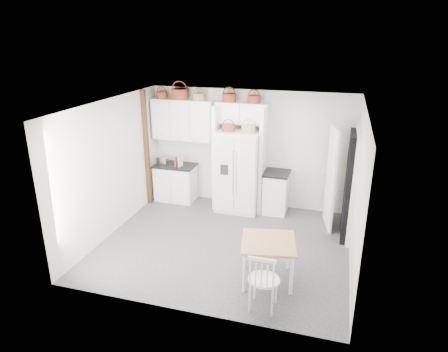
% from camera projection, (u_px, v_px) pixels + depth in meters
% --- Properties ---
extents(floor, '(4.50, 4.50, 0.00)m').
position_uv_depth(floor, '(225.00, 244.00, 7.49)').
color(floor, '#232328').
rests_on(floor, ground).
extents(ceiling, '(4.50, 4.50, 0.00)m').
position_uv_depth(ceiling, '(225.00, 105.00, 6.60)').
color(ceiling, white).
rests_on(ceiling, wall_back).
extents(wall_back, '(4.50, 0.00, 4.50)m').
position_uv_depth(wall_back, '(250.00, 149.00, 8.85)').
color(wall_back, silver).
rests_on(wall_back, floor).
extents(wall_left, '(0.00, 4.00, 4.00)m').
position_uv_depth(wall_left, '(112.00, 167.00, 7.64)').
color(wall_left, silver).
rests_on(wall_left, floor).
extents(wall_right, '(0.00, 4.00, 4.00)m').
position_uv_depth(wall_right, '(358.00, 193.00, 6.45)').
color(wall_right, silver).
rests_on(wall_right, floor).
extents(refrigerator, '(0.92, 0.74, 1.79)m').
position_uv_depth(refrigerator, '(239.00, 171.00, 8.67)').
color(refrigerator, silver).
rests_on(refrigerator, floor).
extents(base_cab_left, '(0.89, 0.56, 0.83)m').
position_uv_depth(base_cab_left, '(176.00, 183.00, 9.33)').
color(base_cab_left, white).
rests_on(base_cab_left, floor).
extents(base_cab_right, '(0.50, 0.60, 0.88)m').
position_uv_depth(base_cab_right, '(276.00, 193.00, 8.69)').
color(base_cab_right, white).
rests_on(base_cab_right, floor).
extents(dining_table, '(0.97, 0.97, 0.69)m').
position_uv_depth(dining_table, '(268.00, 261.00, 6.30)').
color(dining_table, '#AB7440').
rests_on(dining_table, floor).
extents(windsor_chair, '(0.46, 0.42, 0.93)m').
position_uv_depth(windsor_chair, '(264.00, 280.00, 5.61)').
color(windsor_chair, white).
rests_on(windsor_chair, floor).
extents(counter_left, '(0.93, 0.60, 0.04)m').
position_uv_depth(counter_left, '(175.00, 165.00, 9.18)').
color(counter_left, black).
rests_on(counter_left, base_cab_left).
extents(counter_right, '(0.54, 0.64, 0.04)m').
position_uv_depth(counter_right, '(277.00, 173.00, 8.54)').
color(counter_right, black).
rests_on(counter_right, base_cab_right).
extents(toaster, '(0.27, 0.17, 0.18)m').
position_uv_depth(toaster, '(163.00, 161.00, 9.16)').
color(toaster, silver).
rests_on(toaster, counter_left).
extents(cookbook_red, '(0.06, 0.15, 0.21)m').
position_uv_depth(cookbook_red, '(176.00, 162.00, 9.05)').
color(cookbook_red, maroon).
rests_on(cookbook_red, counter_left).
extents(cookbook_cream, '(0.07, 0.15, 0.21)m').
position_uv_depth(cookbook_cream, '(180.00, 162.00, 9.02)').
color(cookbook_cream, beige).
rests_on(cookbook_cream, counter_left).
extents(basket_upper_a, '(0.26, 0.26, 0.15)m').
position_uv_depth(basket_upper_a, '(162.00, 95.00, 8.84)').
color(basket_upper_a, maroon).
rests_on(basket_upper_a, upper_cabinet).
extents(basket_upper_b, '(0.38, 0.38, 0.23)m').
position_uv_depth(basket_upper_b, '(180.00, 94.00, 8.71)').
color(basket_upper_b, maroon).
rests_on(basket_upper_b, upper_cabinet).
extents(basket_upper_c, '(0.26, 0.26, 0.15)m').
position_uv_depth(basket_upper_c, '(199.00, 97.00, 8.61)').
color(basket_upper_c, brown).
rests_on(basket_upper_c, upper_cabinet).
extents(basket_bridge_a, '(0.30, 0.30, 0.17)m').
position_uv_depth(basket_bridge_a, '(229.00, 98.00, 8.42)').
color(basket_bridge_a, maroon).
rests_on(basket_bridge_a, bridge_cabinet).
extents(basket_bridge_b, '(0.27, 0.27, 0.16)m').
position_uv_depth(basket_bridge_b, '(254.00, 99.00, 8.28)').
color(basket_bridge_b, maroon).
rests_on(basket_bridge_b, bridge_cabinet).
extents(basket_fridge_a, '(0.27, 0.27, 0.14)m').
position_uv_depth(basket_fridge_a, '(229.00, 128.00, 8.30)').
color(basket_fridge_a, maroon).
rests_on(basket_fridge_a, refrigerator).
extents(basket_fridge_b, '(0.29, 0.29, 0.15)m').
position_uv_depth(basket_fridge_b, '(248.00, 129.00, 8.19)').
color(basket_fridge_b, brown).
rests_on(basket_fridge_b, refrigerator).
extents(upper_cabinet, '(1.40, 0.34, 0.90)m').
position_uv_depth(upper_cabinet, '(183.00, 120.00, 8.89)').
color(upper_cabinet, white).
rests_on(upper_cabinet, wall_back).
extents(bridge_cabinet, '(1.12, 0.34, 0.45)m').
position_uv_depth(bridge_cabinet, '(242.00, 113.00, 8.45)').
color(bridge_cabinet, white).
rests_on(bridge_cabinet, wall_back).
extents(fridge_panel_left, '(0.08, 0.60, 2.30)m').
position_uv_depth(fridge_panel_left, '(218.00, 157.00, 8.80)').
color(fridge_panel_left, white).
rests_on(fridge_panel_left, floor).
extents(fridge_panel_right, '(0.08, 0.60, 2.30)m').
position_uv_depth(fridge_panel_right, '(263.00, 161.00, 8.53)').
color(fridge_panel_right, white).
rests_on(fridge_panel_right, floor).
extents(trim_post, '(0.09, 0.09, 2.60)m').
position_uv_depth(trim_post, '(147.00, 149.00, 8.85)').
color(trim_post, '#402111').
rests_on(trim_post, floor).
extents(doorway_void, '(0.18, 0.85, 2.05)m').
position_uv_depth(doorway_void, '(350.00, 186.00, 7.46)').
color(doorway_void, black).
rests_on(doorway_void, floor).
extents(door_slab, '(0.21, 0.79, 2.05)m').
position_uv_depth(door_slab, '(331.00, 178.00, 7.86)').
color(door_slab, white).
rests_on(door_slab, floor).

